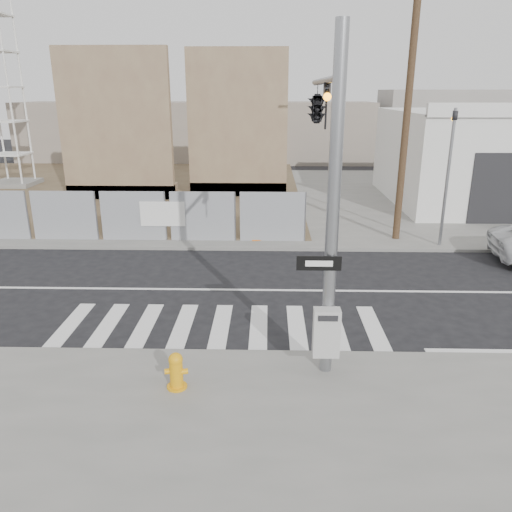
{
  "coord_description": "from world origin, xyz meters",
  "views": [
    {
      "loc": [
        1.23,
        -14.4,
        5.89
      ],
      "look_at": [
        0.89,
        -0.85,
        1.4
      ],
      "focal_mm": 35.0,
      "sensor_mm": 36.0,
      "label": 1
    }
  ],
  "objects_px": {
    "traffic_cone_d": "(257,231)",
    "auto_shop": "(507,157)",
    "fire_hydrant": "(176,371)",
    "signal_pole": "(321,139)",
    "traffic_cone_c": "(75,228)"
  },
  "relations": [
    {
      "from": "signal_pole",
      "to": "auto_shop",
      "type": "xyz_separation_m",
      "value": [
        11.5,
        15.01,
        -2.25
      ]
    },
    {
      "from": "signal_pole",
      "to": "auto_shop",
      "type": "distance_m",
      "value": 19.04
    },
    {
      "from": "traffic_cone_d",
      "to": "auto_shop",
      "type": "bearing_deg",
      "value": 30.55
    },
    {
      "from": "fire_hydrant",
      "to": "traffic_cone_c",
      "type": "height_order",
      "value": "fire_hydrant"
    },
    {
      "from": "fire_hydrant",
      "to": "traffic_cone_d",
      "type": "height_order",
      "value": "fire_hydrant"
    },
    {
      "from": "auto_shop",
      "to": "traffic_cone_d",
      "type": "xyz_separation_m",
      "value": [
        -13.24,
        -7.81,
        -2.05
      ]
    },
    {
      "from": "signal_pole",
      "to": "fire_hydrant",
      "type": "relative_size",
      "value": 8.91
    },
    {
      "from": "traffic_cone_d",
      "to": "fire_hydrant",
      "type": "bearing_deg",
      "value": -97.29
    },
    {
      "from": "traffic_cone_c",
      "to": "traffic_cone_d",
      "type": "distance_m",
      "value": 7.56
    },
    {
      "from": "signal_pole",
      "to": "traffic_cone_c",
      "type": "bearing_deg",
      "value": 141.34
    },
    {
      "from": "traffic_cone_c",
      "to": "fire_hydrant",
      "type": "bearing_deg",
      "value": -60.6
    },
    {
      "from": "signal_pole",
      "to": "traffic_cone_c",
      "type": "xyz_separation_m",
      "value": [
        -9.3,
        7.44,
        -4.28
      ]
    },
    {
      "from": "auto_shop",
      "to": "traffic_cone_c",
      "type": "xyz_separation_m",
      "value": [
        -20.8,
        -7.57,
        -2.04
      ]
    },
    {
      "from": "auto_shop",
      "to": "traffic_cone_d",
      "type": "bearing_deg",
      "value": -149.45
    },
    {
      "from": "fire_hydrant",
      "to": "auto_shop",
      "type": "bearing_deg",
      "value": 37.34
    }
  ]
}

